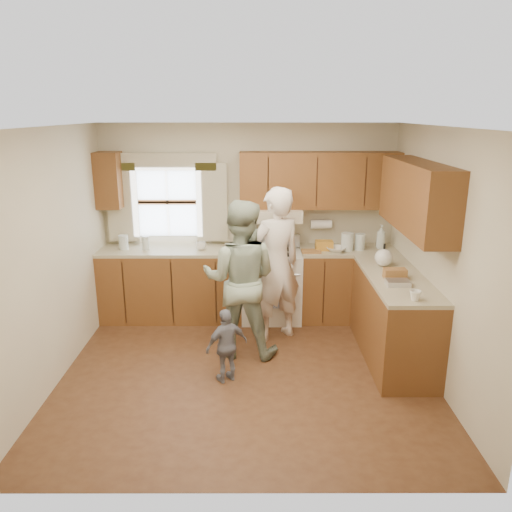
{
  "coord_description": "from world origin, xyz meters",
  "views": [
    {
      "loc": [
        0.09,
        -4.7,
        2.64
      ],
      "look_at": [
        0.1,
        0.4,
        1.15
      ],
      "focal_mm": 35.0,
      "sensor_mm": 36.0,
      "label": 1
    }
  ],
  "objects_px": {
    "child": "(227,345)",
    "woman_right": "(240,279)",
    "stove": "(271,284)",
    "woman_left": "(275,265)"
  },
  "relations": [
    {
      "from": "woman_left",
      "to": "child",
      "type": "bearing_deg",
      "value": 34.69
    },
    {
      "from": "stove",
      "to": "woman_left",
      "type": "distance_m",
      "value": 0.74
    },
    {
      "from": "stove",
      "to": "woman_left",
      "type": "bearing_deg",
      "value": -87.38
    },
    {
      "from": "woman_right",
      "to": "child",
      "type": "relative_size",
      "value": 2.26
    },
    {
      "from": "child",
      "to": "woman_right",
      "type": "bearing_deg",
      "value": -131.57
    },
    {
      "from": "woman_left",
      "to": "child",
      "type": "distance_m",
      "value": 1.27
    },
    {
      "from": "stove",
      "to": "woman_left",
      "type": "xyz_separation_m",
      "value": [
        0.03,
        -0.59,
        0.45
      ]
    },
    {
      "from": "woman_right",
      "to": "stove",
      "type": "bearing_deg",
      "value": -101.85
    },
    {
      "from": "stove",
      "to": "woman_right",
      "type": "xyz_separation_m",
      "value": [
        -0.37,
        -0.99,
        0.41
      ]
    },
    {
      "from": "woman_left",
      "to": "woman_right",
      "type": "relative_size",
      "value": 1.05
    }
  ]
}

